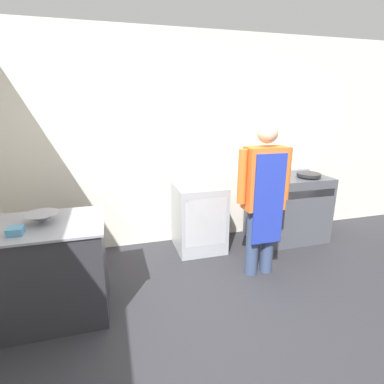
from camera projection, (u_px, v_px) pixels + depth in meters
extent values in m
plane|color=#2D2D33|center=(218.00, 321.00, 2.62)|extent=(14.00, 14.00, 0.00)
cube|color=silver|center=(173.00, 143.00, 3.86)|extent=(8.00, 0.05, 2.70)
cube|color=#2D2D33|center=(41.00, 272.00, 2.60)|extent=(1.08, 0.71, 0.85)
cube|color=gray|center=(34.00, 226.00, 2.48)|extent=(1.13, 0.74, 0.02)
cube|color=#4C4F56|center=(287.00, 208.00, 4.14)|extent=(1.01, 0.64, 0.90)
cube|color=gray|center=(303.00, 194.00, 3.78)|extent=(0.93, 0.03, 0.10)
cube|color=gray|center=(278.00, 171.00, 4.29)|extent=(1.01, 0.03, 0.02)
cube|color=#A8ADB2|center=(199.00, 217.00, 3.86)|extent=(0.60, 0.60, 0.86)
cube|color=silver|center=(206.00, 222.00, 3.58)|extent=(0.51, 0.02, 0.60)
cylinder|color=#38476B|center=(252.00, 242.00, 3.27)|extent=(0.14, 0.14, 0.76)
cylinder|color=#38476B|center=(268.00, 240.00, 3.32)|extent=(0.14, 0.14, 0.76)
cube|color=orange|center=(264.00, 178.00, 3.10)|extent=(0.41, 0.22, 0.66)
cube|color=#2338B2|center=(269.00, 200.00, 3.04)|extent=(0.33, 0.02, 0.95)
cylinder|color=orange|center=(242.00, 177.00, 3.02)|extent=(0.09, 0.09, 0.56)
cylinder|color=orange|center=(286.00, 174.00, 3.15)|extent=(0.09, 0.09, 0.56)
sphere|color=beige|center=(268.00, 133.00, 2.97)|extent=(0.21, 0.21, 0.21)
cone|color=gray|center=(42.00, 218.00, 2.51)|extent=(0.28, 0.28, 0.08)
cube|color=teal|center=(15.00, 231.00, 2.28)|extent=(0.11, 0.11, 0.06)
cylinder|color=gray|center=(272.00, 167.00, 4.03)|extent=(0.31, 0.31, 0.21)
ellipsoid|color=gray|center=(272.00, 158.00, 3.99)|extent=(0.30, 0.30, 0.05)
cylinder|color=#262628|center=(309.00, 175.00, 3.95)|extent=(0.31, 0.31, 0.04)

